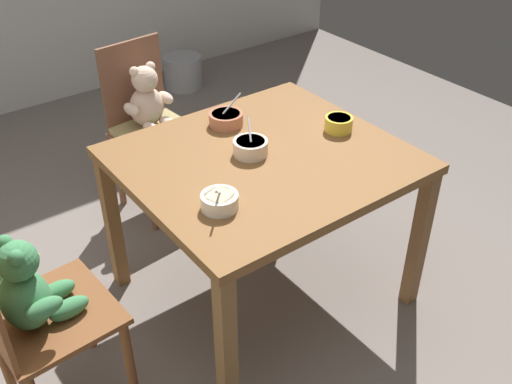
{
  "coord_description": "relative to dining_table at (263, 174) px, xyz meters",
  "views": [
    {
      "loc": [
        -1.22,
        -1.58,
        1.92
      ],
      "look_at": [
        0.0,
        0.05,
        0.52
      ],
      "focal_mm": 41.44,
      "sensor_mm": 36.0,
      "label": 1
    }
  ],
  "objects": [
    {
      "name": "ground_plane",
      "position": [
        0.0,
        0.0,
        -0.66
      ],
      "size": [
        5.2,
        5.2,
        0.04
      ],
      "color": "slate"
    },
    {
      "name": "porridge_bowl_terracotta_far_center",
      "position": [
        0.03,
        0.3,
        0.11
      ],
      "size": [
        0.16,
        0.15,
        0.13
      ],
      "color": "#B36C51",
      "rests_on": "dining_table"
    },
    {
      "name": "porridge_bowl_white_near_left",
      "position": [
        -0.33,
        -0.19,
        0.11
      ],
      "size": [
        0.13,
        0.13,
        0.12
      ],
      "color": "white",
      "rests_on": "dining_table"
    },
    {
      "name": "dining_table",
      "position": [
        0.0,
        0.0,
        0.0
      ],
      "size": [
        1.07,
        0.96,
        0.72
      ],
      "color": "brown",
      "rests_on": "ground_plane"
    },
    {
      "name": "porridge_bowl_yellow_near_right",
      "position": [
        0.38,
        -0.02,
        0.12
      ],
      "size": [
        0.12,
        0.12,
        0.06
      ],
      "color": "yellow",
      "rests_on": "dining_table"
    },
    {
      "name": "metal_pail",
      "position": [
        0.87,
        2.15,
        -0.51
      ],
      "size": [
        0.29,
        0.29,
        0.24
      ],
      "primitive_type": "cylinder",
      "color": "#93969B",
      "rests_on": "ground_plane"
    },
    {
      "name": "teddy_chair_near_left",
      "position": [
        -0.98,
        -0.02,
        -0.12
      ],
      "size": [
        0.42,
        0.43,
        0.84
      ],
      "rotation": [
        0.0,
        0.0,
        0.06
      ],
      "color": "brown",
      "rests_on": "ground_plane"
    },
    {
      "name": "teddy_chair_far_center",
      "position": [
        -0.03,
        0.92,
        -0.11
      ],
      "size": [
        0.42,
        0.41,
        0.89
      ],
      "rotation": [
        0.0,
        0.0,
        -1.47
      ],
      "color": "brown",
      "rests_on": "ground_plane"
    },
    {
      "name": "porridge_bowl_cream_center",
      "position": [
        -0.04,
        0.04,
        0.12
      ],
      "size": [
        0.14,
        0.14,
        0.13
      ],
      "color": "beige",
      "rests_on": "dining_table"
    }
  ]
}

